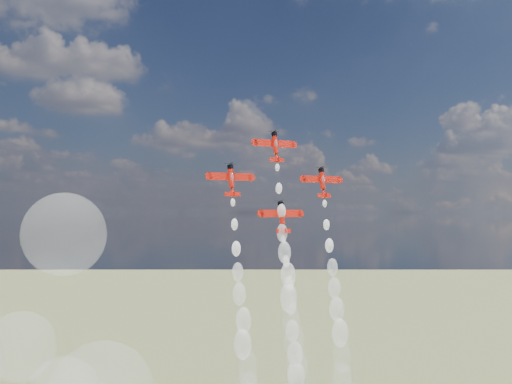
{
  "coord_description": "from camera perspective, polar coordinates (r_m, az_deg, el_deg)",
  "views": [
    {
      "loc": [
        -62.14,
        -107.31,
        95.02
      ],
      "look_at": [
        -0.44,
        18.79,
        99.93
      ],
      "focal_mm": 42.0,
      "sensor_mm": 36.0,
      "label": 1
    }
  ],
  "objects": [
    {
      "name": "plane_right",
      "position": [
        149.55,
        6.35,
        0.96
      ],
      "size": [
        10.76,
        3.64,
        7.62
      ],
      "rotation": [
        1.38,
        0.0,
        0.0
      ],
      "color": "red",
      "rests_on": "ground"
    },
    {
      "name": "plane_left",
      "position": [
        137.88,
        -2.38,
        1.2
      ],
      "size": [
        10.76,
        3.64,
        7.62
      ],
      "rotation": [
        1.38,
        0.0,
        0.0
      ],
      "color": "red",
      "rests_on": "ground"
    },
    {
      "name": "plane_slot",
      "position": [
        141.66,
        2.48,
        -2.33
      ],
      "size": [
        10.76,
        3.64,
        7.62
      ],
      "rotation": [
        1.38,
        0.0,
        0.0
      ],
      "color": "red",
      "rests_on": "ground"
    },
    {
      "name": "plane_lead",
      "position": [
        145.43,
        1.86,
        4.4
      ],
      "size": [
        10.76,
        3.64,
        7.62
      ],
      "rotation": [
        1.38,
        0.0,
        0.0
      ],
      "color": "red",
      "rests_on": "ground"
    },
    {
      "name": "smoke_trail_lead",
      "position": [
        139.95,
        3.45,
        -12.49
      ],
      "size": [
        5.4,
        11.76,
        49.37
      ],
      "color": "white",
      "rests_on": "plane_lead"
    },
    {
      "name": "smoke_trail_right",
      "position": [
        146.46,
        8.16,
        -15.47
      ],
      "size": [
        5.23,
        12.54,
        48.84
      ],
      "color": "white",
      "rests_on": "plane_right"
    },
    {
      "name": "smoke_trail_left",
      "position": [
        134.65,
        -0.88,
        -16.64
      ],
      "size": [
        5.18,
        12.3,
        49.03
      ],
      "color": "white",
      "rests_on": "plane_left"
    }
  ]
}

